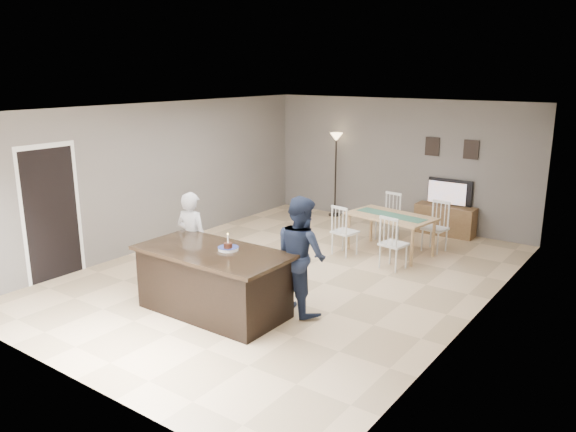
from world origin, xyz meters
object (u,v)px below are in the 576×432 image
Objects in this scene: tv_console at (445,220)px; man at (301,255)px; birthday_cake at (228,247)px; kitchen_island at (214,281)px; dining_table at (391,222)px; television at (448,193)px; floor_lamp at (336,152)px; plate_stack at (228,248)px; woman at (192,239)px.

man is (-0.25, -4.83, 0.52)m from tv_console.
man is 6.58× the size of birthday_cake.
dining_table reaches higher than kitchen_island.
television reaches higher than dining_table.
tv_console is 0.63× the size of dining_table.
television is 2.70m from floor_lamp.
plate_stack reaches higher than tv_console.
tv_console is 0.63× the size of floor_lamp.
woman is (-2.15, -5.09, -0.12)m from television.
woman reaches higher than kitchen_island.
kitchen_island is 1.31× the size of man.
birthday_cake reaches higher than tv_console.
floor_lamp is at bearing 106.47° from birthday_cake.
woman is at bearing 159.42° from plate_stack.
woman is 1.24m from birthday_cake.
woman reaches higher than television.
woman is at bearing 149.93° from kitchen_island.
television reaches higher than kitchen_island.
dining_table reaches higher than tv_console.
dining_table is (-0.38, -1.83, -0.27)m from television.
floor_lamp is (-2.63, 0.02, 1.18)m from tv_console.
woman is 1.21m from plate_stack.
plate_stack is (1.12, -0.42, 0.18)m from woman.
tv_console is 0.73× the size of man.
tv_console is 0.57m from television.
man is (1.90, 0.19, 0.07)m from woman.
plate_stack is at bearing 129.81° from birthday_cake.
dining_table is (0.63, 3.71, -0.37)m from birthday_cake.
birthday_cake is (0.19, 0.10, 0.50)m from kitchen_island.
kitchen_island is 0.55m from birthday_cake.
woman reaches higher than birthday_cake.
television is 4.91m from man.
floor_lamp is at bearing 1.09° from television.
man is 1.00m from birthday_cake.
woman reaches higher than dining_table.
man is at bearing -63.85° from floor_lamp.
floor_lamp is at bearing -42.08° from man.
birthday_cake is at bearing -90.96° from dining_table.
woman is 5.12m from floor_lamp.
woman is 0.91× the size of man.
woman is 3.71m from dining_table.
dining_table is at bearing -65.84° from man.
birthday_cake is 0.05m from plate_stack.
television is 0.48× the size of floor_lamp.
man is 0.86× the size of floor_lamp.
floor_lamp is at bearing 106.32° from plate_stack.
dining_table is at bearing 80.34° from birthday_cake.
woman is (-0.95, 0.55, 0.29)m from kitchen_island.
plate_stack is (-0.78, -0.61, 0.10)m from man.
dining_table is at bearing 78.32° from television.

